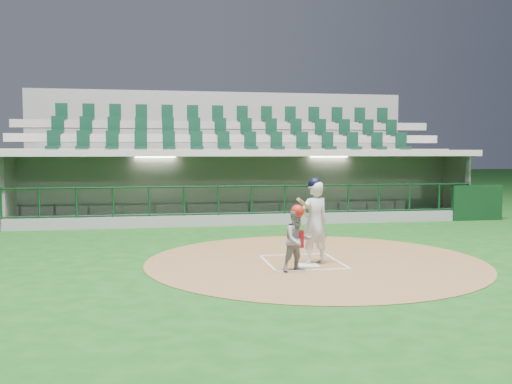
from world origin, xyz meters
The scene contains 8 objects.
ground centered at (0.00, 0.00, 0.00)m, with size 120.00×120.00×0.00m, color #124213.
dirt_circle centered at (0.30, -0.20, 0.01)m, with size 7.20×7.20×0.01m, color brown.
home_plate centered at (0.00, -0.70, 0.02)m, with size 0.43×0.43×0.02m, color silver.
batter_box_chalk centered at (0.00, -0.30, 0.02)m, with size 1.55×1.80×0.01m.
dugout_structure centered at (0.04, 7.82, 0.96)m, with size 16.40×3.70×3.00m.
seating_deck centered at (0.00, 10.91, 1.42)m, with size 17.00×6.72×5.15m.
batter centered at (0.20, -0.50, 0.91)m, with size 0.90×0.93×1.80m.
catcher centered at (-0.34, -1.17, 0.65)m, with size 0.71×0.62×1.30m.
Camera 1 is at (-3.08, -11.81, 2.32)m, focal length 40.00 mm.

